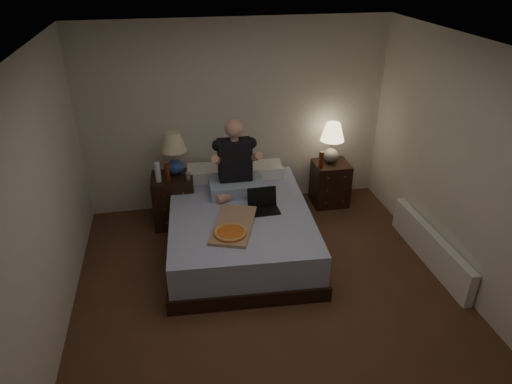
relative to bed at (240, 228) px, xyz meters
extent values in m
cube|color=brown|center=(0.16, -1.11, -0.27)|extent=(4.00, 4.50, 0.00)
cube|color=white|center=(0.16, -1.11, 2.23)|extent=(4.00, 4.50, 0.00)
cube|color=beige|center=(0.16, 1.14, 0.98)|extent=(4.00, 0.00, 2.50)
cube|color=beige|center=(-1.84, -1.11, 0.98)|extent=(0.00, 4.50, 2.50)
cube|color=beige|center=(2.16, -1.11, 0.98)|extent=(0.00, 4.50, 2.50)
cube|color=#5666AD|center=(0.00, 0.00, 0.00)|extent=(1.74, 2.24, 0.54)
cube|color=black|center=(-0.74, 0.71, 0.07)|extent=(0.54, 0.49, 0.67)
cube|color=black|center=(1.41, 0.83, 0.04)|extent=(0.48, 0.43, 0.62)
cylinder|color=silver|center=(-0.90, 0.61, 0.53)|extent=(0.07, 0.07, 0.25)
cylinder|color=#AEAEA9|center=(-0.55, 0.57, 0.46)|extent=(0.07, 0.07, 0.10)
cylinder|color=#541F0C|center=(-0.79, 0.60, 0.52)|extent=(0.06, 0.06, 0.23)
cylinder|color=#541E0C|center=(1.22, 0.73, 0.46)|extent=(0.06, 0.06, 0.23)
cube|color=white|center=(2.09, -0.71, -0.07)|extent=(0.10, 1.60, 0.40)
camera|label=1|loc=(-0.69, -4.53, 2.96)|focal=32.00mm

